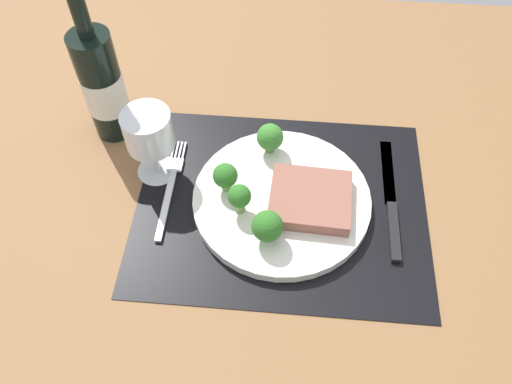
{
  "coord_description": "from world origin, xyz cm",
  "views": [
    {
      "loc": [
        -0.06,
        -45.14,
        64.71
      ],
      "look_at": [
        -3.99,
        0.55,
        1.9
      ],
      "focal_mm": 36.15,
      "sensor_mm": 36.0,
      "label": 1
    }
  ],
  "objects": [
    {
      "name": "broccoli_front_edge",
      "position": [
        -2.46,
        9.08,
        4.9
      ],
      "size": [
        4.22,
        4.22,
        5.2
      ],
      "color": "#5B8942",
      "rests_on": "plate"
    },
    {
      "name": "placemat",
      "position": [
        0.0,
        0.0,
        0.15
      ],
      "size": [
        43.95,
        35.4,
        0.3
      ],
      "primitive_type": "cube",
      "color": "black",
      "rests_on": "ground_plane"
    },
    {
      "name": "wine_bottle",
      "position": [
        -28.99,
        13.25,
        10.03
      ],
      "size": [
        6.57,
        6.57,
        29.33
      ],
      "color": "black",
      "rests_on": "ground_plane"
    },
    {
      "name": "fork",
      "position": [
        -17.4,
        1.42,
        0.55
      ],
      "size": [
        2.4,
        19.2,
        0.5
      ],
      "rotation": [
        0.0,
        0.0,
        0.01
      ],
      "color": "silver",
      "rests_on": "placemat"
    },
    {
      "name": "steak",
      "position": [
        4.19,
        -0.85,
        3.0
      ],
      "size": [
        12.3,
        11.04,
        2.2
      ],
      "primitive_type": "cube",
      "rotation": [
        0.0,
        0.0,
        -0.05
      ],
      "color": "#8C5647",
      "rests_on": "plate"
    },
    {
      "name": "broccoli_near_fork",
      "position": [
        -1.69,
        -7.35,
        4.94
      ],
      "size": [
        4.41,
        4.41,
        5.3
      ],
      "color": "#5B8942",
      "rests_on": "plate"
    },
    {
      "name": "broccoli_back_left",
      "position": [
        -6.01,
        -2.86,
        5.09
      ],
      "size": [
        3.4,
        3.4,
        5.15
      ],
      "color": "#6B994C",
      "rests_on": "plate"
    },
    {
      "name": "plate",
      "position": [
        0.0,
        0.0,
        1.1
      ],
      "size": [
        26.86,
        26.86,
        1.6
      ],
      "primitive_type": "cylinder",
      "color": "silver",
      "rests_on": "placemat"
    },
    {
      "name": "ground_plane",
      "position": [
        0.0,
        0.0,
        -1.5
      ],
      "size": [
        140.0,
        110.0,
        3.0
      ],
      "primitive_type": "cube",
      "color": "brown"
    },
    {
      "name": "broccoli_center",
      "position": [
        -8.51,
        0.95,
        4.82
      ],
      "size": [
        3.72,
        3.72,
        4.91
      ],
      "color": "#6B994C",
      "rests_on": "plate"
    },
    {
      "name": "wine_glass",
      "position": [
        -20.1,
        4.81,
        8.64
      ],
      "size": [
        7.32,
        7.32,
        12.42
      ],
      "color": "silver",
      "rests_on": "ground_plane"
    },
    {
      "name": "knife",
      "position": [
        16.66,
        0.53,
        0.6
      ],
      "size": [
        1.8,
        23.0,
        0.8
      ],
      "rotation": [
        0.0,
        0.0,
        0.02
      ],
      "color": "black",
      "rests_on": "placemat"
    }
  ]
}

